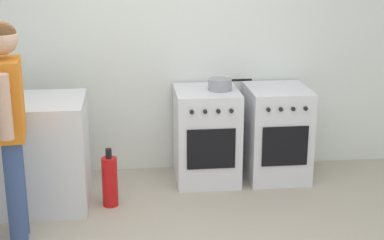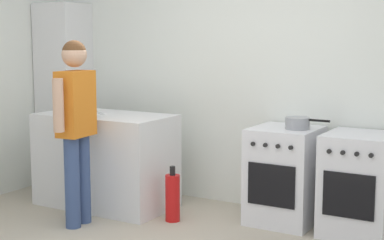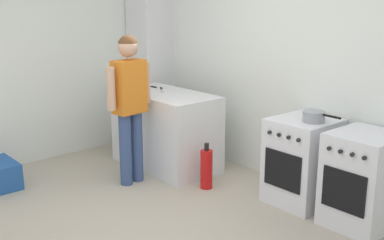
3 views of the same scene
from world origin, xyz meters
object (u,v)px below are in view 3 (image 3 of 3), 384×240
Objects in this scene: person at (130,97)px; knife_bread at (162,90)px; knife_utility at (150,86)px; larder_cabinet at (150,71)px; oven_right at (363,180)px; fire_extinguisher at (206,169)px; pot at (314,117)px; oven_left at (302,161)px.

knife_bread is at bearing 115.30° from person.
larder_cabinet is at bearing 143.87° from knife_utility.
fire_extinguisher is at bearing -162.56° from oven_right.
knife_bread is at bearing -8.34° from knife_utility.
person reaches higher than oven_right.
knife_utility is 0.50× the size of fire_extinguisher.
larder_cabinet is at bearing 152.56° from knife_bread.
person is 1.11m from fire_extinguisher.
knife_utility is 0.94m from person.
oven_right is 3.35m from larder_cabinet.
larder_cabinet is at bearing 178.23° from oven_right.
knife_bread is (-1.96, -0.30, 0.00)m from pot.
person is (0.32, -0.67, 0.05)m from knife_bread.
fire_extinguisher is at bearing -151.22° from oven_left.
oven_left is 2.20m from knife_utility.
knife_utility is at bearing 170.88° from fire_extinguisher.
pot is 1.98m from knife_bread.
oven_left reaches higher than fire_extinguisher.
pot is (0.12, -0.02, 0.48)m from oven_left.
fire_extinguisher is 0.25× the size of larder_cabinet.
knife_bread is (-2.49, -0.32, 0.48)m from oven_right.
knife_utility is 0.16× the size of person.
knife_bread is 0.62× the size of fire_extinguisher.
person is at bearing -147.06° from oven_left.
person is (0.61, -0.71, 0.05)m from knife_utility.
knife_utility reaches higher than fire_extinguisher.
pot reaches higher than knife_bread.
person is (-1.64, -0.97, 0.06)m from pot.
knife_bread and knife_utility have the same top height.
oven_right is 0.53× the size of person.
oven_left and oven_right have the same top height.
knife_utility is 1.45m from fire_extinguisher.
pot is at bearing 6.42° from knife_utility.
fire_extinguisher is (-1.52, -0.48, -0.21)m from oven_right.
fire_extinguisher is at bearing -18.05° from larder_cabinet.
person is at bearing -64.70° from knife_bread.
knife_utility is at bearing 130.51° from person.
knife_bread reaches higher than oven_right.
knife_bread is 0.30m from knife_utility.
person is at bearing -49.49° from knife_utility.
knife_utility is at bearing -173.58° from pot.
knife_bread is 1.20m from fire_extinguisher.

